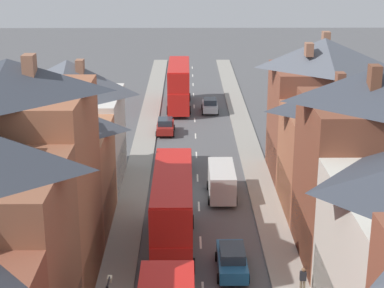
# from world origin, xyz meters

# --- Properties ---
(pavement_left) EXTENTS (2.20, 104.00, 0.14)m
(pavement_left) POSITION_xyz_m (-5.10, 38.00, 0.07)
(pavement_left) COLOR gray
(pavement_left) RESTS_ON ground
(pavement_right) EXTENTS (2.20, 104.00, 0.14)m
(pavement_right) POSITION_xyz_m (5.10, 38.00, 0.07)
(pavement_right) COLOR gray
(pavement_right) RESTS_ON ground
(centre_line_dashes) EXTENTS (0.14, 97.80, 0.01)m
(centre_line_dashes) POSITION_xyz_m (0.00, 36.00, 0.01)
(centre_line_dashes) COLOR silver
(centre_line_dashes) RESTS_ON ground
(double_decker_bus_lead) EXTENTS (2.74, 10.80, 5.30)m
(double_decker_bus_lead) POSITION_xyz_m (-1.81, 22.84, 2.82)
(double_decker_bus_lead) COLOR red
(double_decker_bus_lead) RESTS_ON ground
(double_decker_bus_far_approaching) EXTENTS (2.74, 10.80, 5.30)m
(double_decker_bus_far_approaching) POSITION_xyz_m (-1.81, 59.32, 2.82)
(double_decker_bus_far_approaching) COLOR red
(double_decker_bus_far_approaching) RESTS_ON ground
(car_near_blue) EXTENTS (1.90, 3.85, 1.64)m
(car_near_blue) POSITION_xyz_m (-3.10, 48.81, 0.82)
(car_near_blue) COLOR maroon
(car_near_blue) RESTS_ON ground
(car_near_silver) EXTENTS (1.90, 4.39, 1.69)m
(car_near_silver) POSITION_xyz_m (1.80, 20.03, 0.85)
(car_near_silver) COLOR #236093
(car_near_silver) RESTS_ON ground
(car_parked_left_a) EXTENTS (1.90, 4.16, 1.59)m
(car_parked_left_a) POSITION_xyz_m (-1.80, 38.19, 0.80)
(car_parked_left_a) COLOR #4C515B
(car_parked_left_a) RESTS_ON ground
(car_parked_right_a) EXTENTS (1.90, 3.93, 1.65)m
(car_parked_right_a) POSITION_xyz_m (1.80, 57.29, 0.83)
(car_parked_right_a) COLOR #B7BABF
(car_parked_right_a) RESTS_ON ground
(delivery_van) EXTENTS (2.20, 5.20, 2.41)m
(delivery_van) POSITION_xyz_m (1.80, 31.86, 1.34)
(delivery_van) COLOR silver
(delivery_van) RESTS_ON ground
(pedestrian_mid_left) EXTENTS (0.36, 0.22, 1.61)m
(pedestrian_mid_left) POSITION_xyz_m (5.60, 17.33, 1.03)
(pedestrian_mid_left) COLOR brown
(pedestrian_mid_left) RESTS_ON pavement_right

